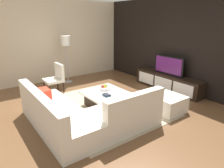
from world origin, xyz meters
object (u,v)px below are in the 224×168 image
at_px(coffee_table, 106,99).
at_px(accent_chair_near, 56,76).
at_px(media_console, 167,82).
at_px(sectional_couch, 82,115).
at_px(book_stack, 107,95).
at_px(television, 169,65).
at_px(floor_lamp, 66,44).
at_px(ottoman, 168,104).
at_px(fruit_bowl, 105,88).

bearing_deg(coffee_table, accent_chair_near, -161.98).
distance_m(media_console, sectional_couch, 3.34).
distance_m(accent_chair_near, book_stack, 2.07).
bearing_deg(coffee_table, television, 87.51).
distance_m(accent_chair_near, floor_lamp, 1.32).
relative_size(media_console, floor_lamp, 1.44).
xyz_separation_m(television, coffee_table, (-0.10, -2.30, -0.59)).
bearing_deg(ottoman, sectional_couch, -104.94).
distance_m(fruit_bowl, book_stack, 0.46).
xyz_separation_m(coffee_table, floor_lamp, (-2.51, 0.12, 1.15)).
height_order(sectional_couch, coffee_table, sectional_couch).
relative_size(media_console, book_stack, 12.40).
relative_size(television, floor_lamp, 0.66).
bearing_deg(floor_lamp, ottoman, 14.07).
relative_size(television, ottoman, 1.53).
bearing_deg(media_console, television, 90.00).
xyz_separation_m(sectional_couch, ottoman, (0.54, 2.04, -0.09)).
distance_m(coffee_table, accent_chair_near, 1.92).
height_order(media_console, coffee_table, media_console).
relative_size(media_console, accent_chair_near, 2.68).
distance_m(coffee_table, book_stack, 0.32).
height_order(sectional_couch, ottoman, sectional_couch).
relative_size(fruit_bowl, book_stack, 1.49).
relative_size(media_console, ottoman, 3.33).
relative_size(accent_chair_near, book_stack, 4.63).
bearing_deg(television, accent_chair_near, -123.41).
height_order(ottoman, book_stack, book_stack).
relative_size(coffee_table, book_stack, 5.48).
distance_m(media_console, accent_chair_near, 3.46).
relative_size(television, accent_chair_near, 1.23).
distance_m(floor_lamp, book_stack, 2.90).
relative_size(accent_chair_near, ottoman, 1.24).
xyz_separation_m(media_console, coffee_table, (-0.10, -2.30, -0.05)).
relative_size(sectional_couch, floor_lamp, 1.46).
bearing_deg(fruit_bowl, media_console, 82.64).
bearing_deg(sectional_couch, floor_lamp, 160.10).
bearing_deg(coffee_table, floor_lamp, 177.24).
height_order(coffee_table, ottoman, ottoman).
bearing_deg(television, book_stack, -87.23).
xyz_separation_m(sectional_couch, fruit_bowl, (-0.78, 1.10, 0.14)).
distance_m(sectional_couch, ottoman, 2.11).
bearing_deg(ottoman, floor_lamp, -165.93).
height_order(media_console, ottoman, media_console).
relative_size(coffee_table, ottoman, 1.47).
bearing_deg(media_console, fruit_bowl, -97.36).
bearing_deg(fruit_bowl, ottoman, 35.27).
bearing_deg(floor_lamp, television, 39.80).
distance_m(media_console, coffee_table, 2.30).
bearing_deg(sectional_couch, media_console, 98.58).
distance_m(accent_chair_near, fruit_bowl, 1.76).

